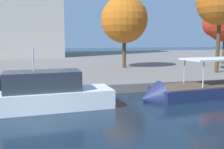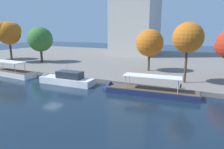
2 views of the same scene
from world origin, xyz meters
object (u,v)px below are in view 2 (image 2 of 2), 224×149
Objects in this scene: tree_3 at (8,32)px; office_tower at (137,2)px; mooring_bollard_0 at (181,86)px; motor_yacht_2 at (64,80)px; tree_4 at (188,38)px; tree_0 at (41,39)px; tour_boat_1 at (6,73)px; tree_2 at (150,43)px; tour_boat_3 at (144,92)px.

office_tower is (24.27, 32.63, 10.12)m from tree_3.
motor_yacht_2 is at bearing -170.04° from mooring_bollard_0.
tree_3 is 0.28× the size of office_tower.
tree_4 is (0.16, 3.93, 6.83)m from mooring_bollard_0.
tree_3 is at bearing 177.00° from tree_4.
tree_3 is at bearing -126.64° from office_tower.
motor_yacht_2 is at bearing -36.61° from tree_0.
tree_0 reaches higher than tour_boat_1.
tree_0 is 29.20m from tree_2.
office_tower reaches higher than tour_boat_1.
tour_boat_1 is 30.69m from tree_2.
tree_0 is (-2.60, 13.01, 6.36)m from tour_boat_1.
tree_4 reaches higher than mooring_bollard_0.
tour_boat_3 is (29.76, 0.05, -0.07)m from tour_boat_1.
office_tower reaches higher than mooring_bollard_0.
office_tower is at bearing 114.27° from tree_2.
motor_yacht_2 is 21.71m from tree_4.
tree_3 reaches higher than tree_2.
tree_3 is at bearing -22.59° from motor_yacht_2.
tree_3 is (-36.79, -4.86, 2.11)m from tree_2.
office_tower is (-15.70, 41.79, 18.46)m from tour_boat_3.
tree_4 is 41.99m from office_tower.
motor_yacht_2 is 23.32m from tree_0.
tour_boat_1 is at bearing -108.57° from office_tower.
tree_0 is (-18.06, 13.42, 6.15)m from motor_yacht_2.
tour_boat_1 is 29.76m from tour_boat_3.
tree_0 is at bearing -177.94° from tree_2.
office_tower reaches higher than tree_2.
tree_2 is (-7.84, 11.14, 5.50)m from mooring_bollard_0.
tour_boat_1 is 1.48× the size of tree_4.
tour_boat_1 reaches higher than mooring_bollard_0.
tree_2 is (26.58, 14.06, 6.16)m from tour_boat_1.
mooring_bollard_0 is at bearing -54.87° from tree_2.
office_tower is (-1.40, 42.24, 18.18)m from motor_yacht_2.
tour_boat_3 is 35.45m from tree_0.
tree_3 is at bearing -38.73° from tour_boat_1.
tour_boat_1 is at bearing -78.68° from tree_0.
tour_boat_1 is 1.00× the size of tour_boat_3.
office_tower is (16.66, 28.83, 12.03)m from tree_0.
tree_4 is at bearing -42.04° from tree_2.
tour_boat_3 is 20.14× the size of mooring_bollard_0.
motor_yacht_2 is at bearing -178.20° from tour_boat_1.
motor_yacht_2 is 1.16× the size of tree_0.
tour_boat_3 is at bearing -176.61° from tour_boat_1.
office_tower is (-20.36, 38.91, 17.73)m from mooring_bollard_0.
motor_yacht_2 is 14.31m from tour_boat_3.
tour_boat_1 is at bearing -3.56° from motor_yacht_2.
tree_2 is at bearing 7.52° from tree_3.
motor_yacht_2 is at bearing -88.10° from office_tower.
tour_boat_3 is at bearing -77.22° from tree_2.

